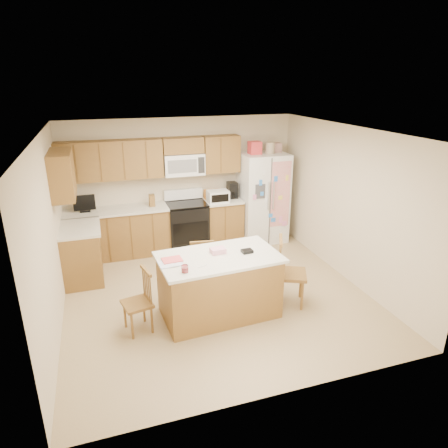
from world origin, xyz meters
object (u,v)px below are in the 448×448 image
object	(u,v)px
stove	(187,225)
refrigerator	(263,197)
island	(219,285)
windsor_chair_right	(290,273)
windsor_chair_back	(202,266)
windsor_chair_left	(139,303)

from	to	relation	value
stove	refrigerator	world-z (taller)	refrigerator
island	windsor_chair_right	size ratio (longest dim) A/B	1.66
refrigerator	windsor_chair_right	bearing A→B (deg)	-103.85
windsor_chair_back	windsor_chair_right	world-z (taller)	windsor_chair_right
refrigerator	island	world-z (taller)	refrigerator
stove	island	bearing A→B (deg)	-92.57
island	windsor_chair_back	xyz separation A→B (m)	(-0.06, 0.74, -0.04)
windsor_chair_back	windsor_chair_right	size ratio (longest dim) A/B	0.86
stove	island	distance (m)	2.49
windsor_chair_right	refrigerator	bearing A→B (deg)	76.15
refrigerator	island	distance (m)	2.98
windsor_chair_right	island	bearing A→B (deg)	177.62
island	windsor_chair_left	world-z (taller)	island
refrigerator	windsor_chair_right	world-z (taller)	refrigerator
island	windsor_chair_back	bearing A→B (deg)	94.35
refrigerator	island	size ratio (longest dim) A/B	1.19
stove	windsor_chair_right	bearing A→B (deg)	-69.16
windsor_chair_left	windsor_chair_right	size ratio (longest dim) A/B	0.84
windsor_chair_left	windsor_chair_right	world-z (taller)	windsor_chair_right
stove	refrigerator	bearing A→B (deg)	-2.30
windsor_chair_back	windsor_chair_right	distance (m)	1.38
island	windsor_chair_right	world-z (taller)	windsor_chair_right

